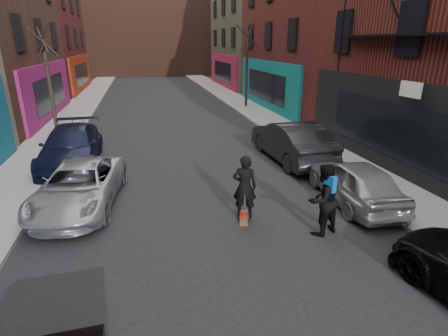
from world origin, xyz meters
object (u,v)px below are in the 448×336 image
tree_left_far (47,71)px  parked_right_end (291,141)px  parked_left_end (71,146)px  skateboard (244,218)px  tree_right_far (247,60)px  parked_left_far (80,186)px  pedestrian (323,199)px  skateboarder (245,187)px  parked_right_far (355,182)px

tree_left_far → parked_right_end: tree_left_far is taller
tree_left_far → parked_left_end: size_ratio=1.24×
tree_left_far → skateboard: tree_left_far is taller
tree_left_far → parked_right_end: 12.79m
tree_right_far → parked_left_far: tree_right_far is taller
tree_left_far → skateboard: (7.13, -11.43, -3.33)m
pedestrian → parked_left_far: bearing=-44.9°
tree_left_far → parked_right_end: bearing=-32.5°
parked_left_far → skateboarder: (4.63, -2.02, 0.36)m
tree_right_far → skateboarder: 18.38m
parked_left_far → parked_left_end: bearing=109.5°
tree_right_far → skateboard: tree_right_far is taller
parked_left_end → skateboard: parked_left_end is taller
parked_right_end → skateboarder: 5.83m
parked_right_far → skateboarder: 3.70m
tree_right_far → parked_right_far: bearing=-95.3°
parked_left_end → skateboard: size_ratio=6.56×
tree_right_far → parked_right_end: bearing=-98.2°
parked_left_end → skateboarder: bearing=-48.9°
parked_right_end → skateboard: (-3.44, -4.70, -0.79)m
parked_right_end → skateboard: size_ratio=6.37×
parked_left_far → skateboarder: size_ratio=2.58×
parked_left_end → tree_left_far: bearing=106.7°
tree_left_far → pedestrian: bearing=-54.9°
tree_right_far → parked_left_end: (-10.80, -11.19, -2.77)m
tree_left_far → skateboarder: (7.13, -11.43, -2.37)m
parked_left_far → skateboard: 5.08m
tree_right_far → parked_right_end: 13.14m
parked_right_far → skateboarder: bearing=9.0°
parked_left_end → pedestrian: (7.28, -7.42, 0.21)m
skateboarder → tree_right_far: bearing=-89.3°
parked_left_end → parked_right_far: size_ratio=1.29×
parked_left_end → parked_right_end: (8.97, -1.54, 0.08)m
parked_left_end → parked_right_far: parked_left_end is taller
parked_left_end → pedestrian: size_ratio=2.72×
tree_left_far → skateboarder: 13.68m
parked_right_far → parked_left_end: bearing=-28.7°
parked_left_far → parked_right_end: bearing=25.8°
parked_right_far → skateboard: parked_right_far is taller
skateboard → parked_right_far: bearing=22.5°
tree_left_far → parked_right_end: (10.57, -6.73, -2.54)m
tree_right_far → pedestrian: 19.11m
parked_left_far → parked_right_end: (8.07, 2.68, 0.19)m
parked_right_end → skateboard: bearing=51.9°
parked_right_far → pedestrian: size_ratio=2.11×
tree_left_far → pedestrian: tree_left_far is taller
skateboard → pedestrian: pedestrian is taller
tree_left_far → skateboard: 13.88m
skateboard → skateboarder: 0.96m
skateboard → tree_left_far: bearing=139.5°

